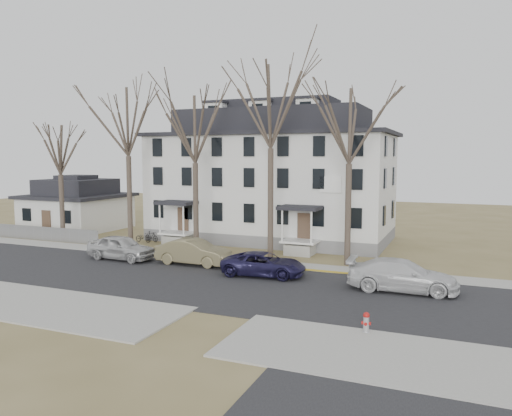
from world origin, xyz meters
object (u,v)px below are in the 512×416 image
at_px(tree_mid_right, 350,120).
at_px(fire_hydrant, 366,323).
at_px(tree_bungalow, 60,146).
at_px(bicycle_right, 151,237).
at_px(car_silver, 121,248).
at_px(car_navy, 264,265).
at_px(car_white, 402,276).
at_px(tree_mid_left, 195,124).
at_px(car_tan, 194,252).
at_px(small_house, 77,207).
at_px(tree_center, 271,100).
at_px(tree_far_left, 127,117).
at_px(boarding_house, 272,178).
at_px(bicycle_left, 143,238).

xyz_separation_m(tree_mid_right, fire_hydrant, (3.51, -12.61, -9.15)).
bearing_deg(fire_hydrant, tree_bungalow, 155.77).
bearing_deg(bicycle_right, car_silver, -150.87).
height_order(car_navy, car_white, car_white).
height_order(tree_mid_left, tree_bungalow, tree_mid_left).
bearing_deg(car_white, car_tan, 80.68).
height_order(car_silver, car_white, car_silver).
bearing_deg(small_house, car_tan, -27.97).
bearing_deg(tree_center, bicycle_right, 167.65).
bearing_deg(tree_bungalow, car_silver, -25.03).
relative_size(small_house, tree_far_left, 0.63).
relative_size(tree_far_left, car_white, 2.36).
xyz_separation_m(boarding_house, bicycle_left, (-9.25, -6.11, -4.96)).
bearing_deg(tree_center, boarding_house, 110.20).
bearing_deg(tree_mid_right, car_tan, -157.75).
xyz_separation_m(tree_mid_right, bicycle_left, (-17.75, 2.05, -9.19)).
bearing_deg(tree_mid_left, car_silver, -128.37).
distance_m(tree_center, bicycle_left, 16.37).
bearing_deg(bicycle_left, car_navy, -110.93).
bearing_deg(car_white, tree_far_left, 72.93).
height_order(tree_mid_right, car_navy, tree_mid_right).
xyz_separation_m(tree_mid_left, tree_bungalow, (-13.00, 0.00, -1.48)).
bearing_deg(car_tan, car_navy, -101.68).
bearing_deg(tree_center, fire_hydrant, -54.45).
height_order(small_house, car_tan, small_house).
height_order(tree_center, fire_hydrant, tree_center).
bearing_deg(small_house, car_silver, -38.23).
distance_m(car_silver, car_white, 19.17).
bearing_deg(car_tan, tree_center, -45.68).
relative_size(tree_mid_right, bicycle_right, 8.70).
bearing_deg(fire_hydrant, tree_mid_right, 105.56).
bearing_deg(car_tan, tree_far_left, 64.23).
distance_m(tree_mid_left, tree_center, 6.18).
bearing_deg(fire_hydrant, boarding_house, 120.05).
height_order(car_navy, bicycle_left, car_navy).
bearing_deg(tree_far_left, bicycle_right, 85.38).
xyz_separation_m(bicycle_left, bicycle_right, (0.46, 0.53, 0.02)).
bearing_deg(tree_center, tree_mid_left, 180.00).
bearing_deg(boarding_house, tree_bungalow, -152.99).
xyz_separation_m(tree_center, car_white, (9.64, -5.37, -10.24)).
bearing_deg(fire_hydrant, tree_mid_left, 139.97).
height_order(small_house, tree_bungalow, tree_bungalow).
height_order(tree_mid_right, bicycle_right, tree_mid_right).
height_order(boarding_house, fire_hydrant, boarding_house).
bearing_deg(car_white, tree_mid_right, 34.48).
relative_size(tree_mid_left, car_tan, 2.48).
bearing_deg(bicycle_right, tree_mid_left, -102.92).
bearing_deg(car_navy, tree_mid_left, 51.10).
bearing_deg(bicycle_left, tree_far_left, -166.72).
bearing_deg(car_navy, car_tan, 73.19).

